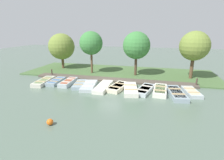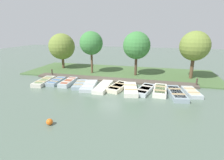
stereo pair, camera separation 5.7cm
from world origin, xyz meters
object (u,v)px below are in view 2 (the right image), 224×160
object	(u,v)px
rowboat_3	(79,84)
park_tree_center	(137,46)
rowboat_8	(145,90)
rowboat_1	(56,81)
park_tree_far_left	(62,47)
rowboat_0	(44,81)
rowboat_6	(118,87)
rowboat_5	(103,87)
rowboat_4	(89,86)
mooring_post_near	(52,73)
rowboat_2	(68,82)
rowboat_7	(130,89)
park_tree_right	(195,46)
mooring_post_far	(197,82)
rowboat_10	(176,93)
buoy	(50,122)
rowboat_11	(191,92)
park_tree_left	(91,43)
rowboat_9	(160,90)

from	to	relation	value
rowboat_3	park_tree_center	xyz separation A→B (m)	(-5.31, 5.01, 3.52)
rowboat_8	park_tree_center	size ratio (longest dim) A/B	0.64
park_tree_center	rowboat_3	bearing A→B (deg)	-43.33
rowboat_1	rowboat_8	bearing A→B (deg)	84.94
park_tree_far_left	rowboat_0	bearing A→B (deg)	12.83
rowboat_3	rowboat_6	distance (m)	3.98
rowboat_5	park_tree_far_left	size ratio (longest dim) A/B	0.71
rowboat_6	park_tree_far_left	size ratio (longest dim) A/B	0.64
rowboat_4	rowboat_5	world-z (taller)	rowboat_5
mooring_post_near	rowboat_2	bearing A→B (deg)	55.62
rowboat_1	park_tree_far_left	xyz separation A→B (m)	(-6.41, -2.75, 3.01)
rowboat_3	park_tree_far_left	bearing A→B (deg)	-151.91
rowboat_4	rowboat_7	distance (m)	4.13
rowboat_1	park_tree_center	bearing A→B (deg)	119.22
rowboat_3	park_tree_right	distance (m)	13.07
mooring_post_far	rowboat_10	bearing A→B (deg)	-36.02
rowboat_3	mooring_post_far	bearing A→B (deg)	91.55
rowboat_10	park_tree_center	distance (m)	7.86
park_tree_far_left	rowboat_5	bearing A→B (deg)	49.86
rowboat_3	buoy	world-z (taller)	buoy
rowboat_2	rowboat_5	bearing A→B (deg)	80.16
rowboat_6	rowboat_7	bearing A→B (deg)	87.50
mooring_post_far	park_tree_far_left	size ratio (longest dim) A/B	0.18
rowboat_1	park_tree_right	distance (m)	15.47
rowboat_0	rowboat_8	world-z (taller)	rowboat_0
rowboat_1	park_tree_center	xyz separation A→B (m)	(-4.99, 7.84, 3.50)
rowboat_0	rowboat_10	size ratio (longest dim) A/B	0.91
rowboat_3	buoy	distance (m)	7.51
rowboat_4	rowboat_11	xyz separation A→B (m)	(-0.60, 9.50, -0.01)
rowboat_10	park_tree_far_left	world-z (taller)	park_tree_far_left
park_tree_center	rowboat_0	bearing A→B (deg)	-59.05
rowboat_0	park_tree_center	size ratio (longest dim) A/B	0.64
rowboat_8	park_tree_left	world-z (taller)	park_tree_left
rowboat_4	park_tree_left	world-z (taller)	park_tree_left
rowboat_9	mooring_post_far	bearing A→B (deg)	129.11
rowboat_0	park_tree_center	world-z (taller)	park_tree_center
rowboat_11	mooring_post_far	distance (m)	2.38
rowboat_4	rowboat_6	world-z (taller)	rowboat_6
rowboat_11	mooring_post_near	distance (m)	15.58
rowboat_7	rowboat_11	distance (m)	5.41
rowboat_7	park_tree_right	xyz separation A→B (m)	(-5.69, 6.08, 3.56)
rowboat_4	mooring_post_far	size ratio (longest dim) A/B	3.79
rowboat_9	rowboat_10	size ratio (longest dim) A/B	0.84
rowboat_10	rowboat_2	bearing A→B (deg)	-102.58
park_tree_left	rowboat_0	bearing A→B (deg)	-33.45
rowboat_2	park_tree_far_left	size ratio (longest dim) A/B	0.60
rowboat_5	rowboat_7	bearing A→B (deg)	88.54
mooring_post_far	buoy	size ratio (longest dim) A/B	2.31
rowboat_9	rowboat_3	bearing A→B (deg)	-86.82
rowboat_5	park_tree_left	xyz separation A→B (m)	(-5.28, -3.15, 3.68)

